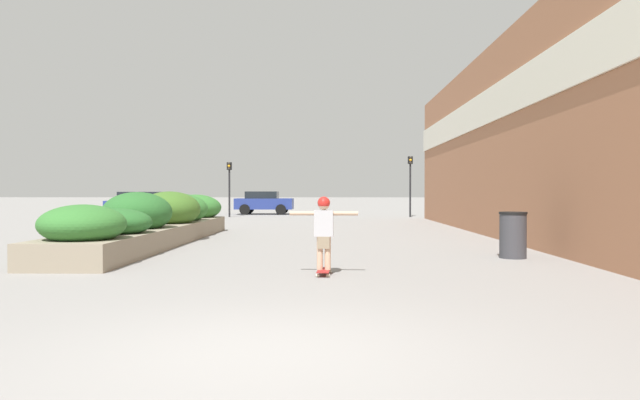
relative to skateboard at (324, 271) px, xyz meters
The scene contains 10 objects.
ground_plane 5.07m from the skateboard, 95.53° to the right, with size 300.00×300.00×0.00m, color gray.
building_wall_right 9.27m from the skateboard, 49.15° to the left, with size 0.67×31.06×6.39m.
planter_box 8.10m from the skateboard, 127.97° to the left, with size 2.03×12.04×1.52m.
skateboard is the anchor object (origin of this frame).
skateboarder 0.83m from the skateboard, 86.42° to the left, with size 1.24×0.23×1.33m.
trash_bin 5.08m from the skateboard, 32.47° to the left, with size 0.62×0.62×1.05m.
car_leftmost 28.20m from the skateboard, 99.01° to the left, with size 3.83×2.06×1.53m.
car_center_left 30.11m from the skateboard, 114.48° to the left, with size 4.73×2.00×1.51m.
traffic_light_left 24.45m from the skateboard, 104.22° to the left, with size 0.28×0.30×3.28m.
traffic_light_right 24.47m from the skateboard, 78.52° to the left, with size 0.28×0.30×3.63m.
Camera 1 is at (0.63, -5.27, 1.51)m, focal length 32.00 mm.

